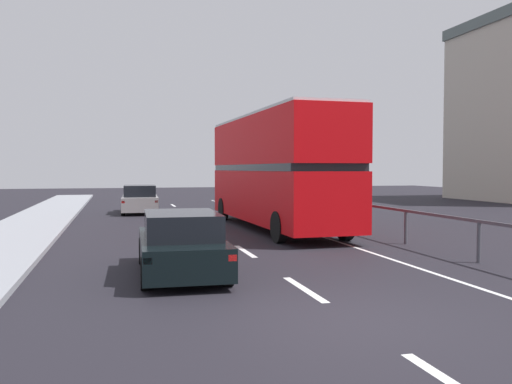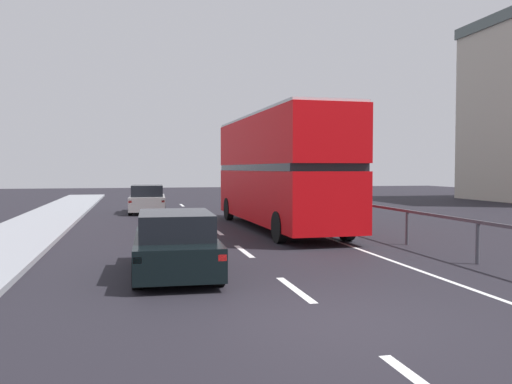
% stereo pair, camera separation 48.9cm
% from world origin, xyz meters
% --- Properties ---
extents(ground_plane, '(73.13, 120.00, 0.10)m').
position_xyz_m(ground_plane, '(0.00, 0.00, -0.05)').
color(ground_plane, black).
extents(lane_paint_markings, '(3.47, 46.00, 0.01)m').
position_xyz_m(lane_paint_markings, '(2.09, 8.26, 0.00)').
color(lane_paint_markings, silver).
rests_on(lane_paint_markings, ground).
extents(bridge_side_railing, '(0.10, 42.00, 1.07)m').
position_xyz_m(bridge_side_railing, '(5.15, 9.00, 0.87)').
color(bridge_side_railing, '#47454E').
rests_on(bridge_side_railing, ground).
extents(double_decker_bus_red, '(2.80, 11.02, 4.37)m').
position_xyz_m(double_decker_bus_red, '(2.45, 12.36, 2.34)').
color(double_decker_bus_red, red).
rests_on(double_decker_bus_red, ground).
extents(hatchback_car_near, '(1.89, 4.41, 1.38)m').
position_xyz_m(hatchback_car_near, '(-2.13, 4.14, 0.66)').
color(hatchback_car_near, black).
rests_on(hatchback_car_near, ground).
extents(sedan_car_ahead, '(1.98, 4.46, 1.47)m').
position_xyz_m(sedan_car_ahead, '(-2.30, 21.32, 0.70)').
color(sedan_car_ahead, gray).
rests_on(sedan_car_ahead, ground).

